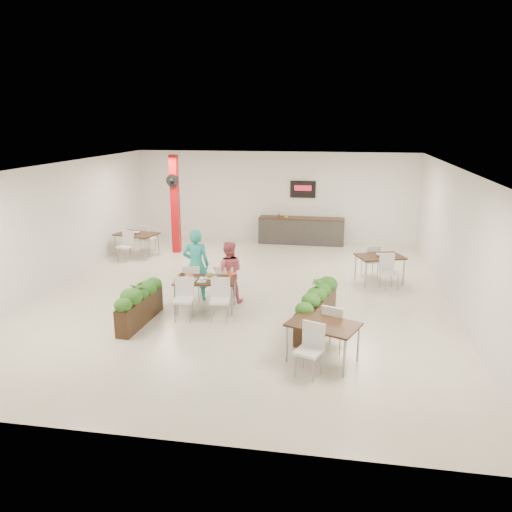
{
  "coord_description": "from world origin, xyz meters",
  "views": [
    {
      "loc": [
        2.3,
        -11.68,
        4.27
      ],
      "look_at": [
        0.36,
        -0.25,
        1.1
      ],
      "focal_mm": 35.0,
      "sensor_mm": 36.0,
      "label": 1
    }
  ],
  "objects": [
    {
      "name": "room_shell",
      "position": [
        0.0,
        0.0,
        2.01
      ],
      "size": [
        10.1,
        12.1,
        3.22
      ],
      "color": "white",
      "rests_on": "ground"
    },
    {
      "name": "red_column",
      "position": [
        -3.0,
        3.79,
        1.64
      ],
      "size": [
        0.4,
        0.41,
        3.2
      ],
      "color": "#A80B0F",
      "rests_on": "ground"
    },
    {
      "name": "diner_man",
      "position": [
        -1.06,
        -0.51,
        0.88
      ],
      "size": [
        0.69,
        0.5,
        1.77
      ],
      "primitive_type": "imported",
      "rotation": [
        0.0,
        0.0,
        3.26
      ],
      "color": "teal",
      "rests_on": "ground"
    },
    {
      "name": "side_table_c",
      "position": [
        2.11,
        -3.3,
        0.63
      ],
      "size": [
        1.43,
        1.66,
        0.92
      ],
      "rotation": [
        0.0,
        0.0,
        -0.37
      ],
      "color": "black",
      "rests_on": "ground"
    },
    {
      "name": "planter_right",
      "position": [
        1.92,
        -1.87,
        0.51
      ],
      "size": [
        0.8,
        2.07,
        1.11
      ],
      "rotation": [
        0.0,
        0.0,
        1.34
      ],
      "color": "black",
      "rests_on": "ground"
    },
    {
      "name": "side_table_a",
      "position": [
        -4.1,
        3.08,
        0.64
      ],
      "size": [
        1.44,
        1.67,
        0.92
      ],
      "rotation": [
        0.0,
        0.0,
        -0.24
      ],
      "color": "black",
      "rests_on": "ground"
    },
    {
      "name": "diner_woman",
      "position": [
        -0.26,
        -0.51,
        0.75
      ],
      "size": [
        0.79,
        0.65,
        1.5
      ],
      "primitive_type": "imported",
      "rotation": [
        0.0,
        0.0,
        3.26
      ],
      "color": "#DD6273",
      "rests_on": "ground"
    },
    {
      "name": "side_table_b",
      "position": [
        3.43,
        1.59,
        0.63
      ],
      "size": [
        1.41,
        1.66,
        0.92
      ],
      "rotation": [
        0.0,
        0.0,
        0.37
      ],
      "color": "black",
      "rests_on": "ground"
    },
    {
      "name": "main_table",
      "position": [
        -0.67,
        -1.17,
        0.64
      ],
      "size": [
        1.49,
        1.76,
        0.92
      ],
      "rotation": [
        0.0,
        0.0,
        0.12
      ],
      "color": "black",
      "rests_on": "ground"
    },
    {
      "name": "planter_left",
      "position": [
        -1.86,
        -2.15,
        0.5
      ],
      "size": [
        0.49,
        1.86,
        0.97
      ],
      "rotation": [
        0.0,
        0.0,
        1.51
      ],
      "color": "black",
      "rests_on": "ground"
    },
    {
      "name": "service_counter",
      "position": [
        1.0,
        5.65,
        0.49
      ],
      "size": [
        3.0,
        0.64,
        2.2
      ],
      "color": "#2A2825",
      "rests_on": "ground"
    },
    {
      "name": "ground",
      "position": [
        0.0,
        0.0,
        0.0
      ],
      "size": [
        12.0,
        12.0,
        0.0
      ],
      "primitive_type": "plane",
      "color": "beige",
      "rests_on": "ground"
    }
  ]
}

